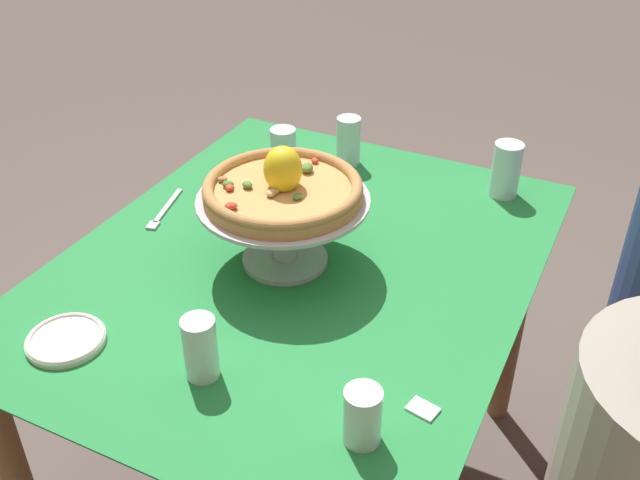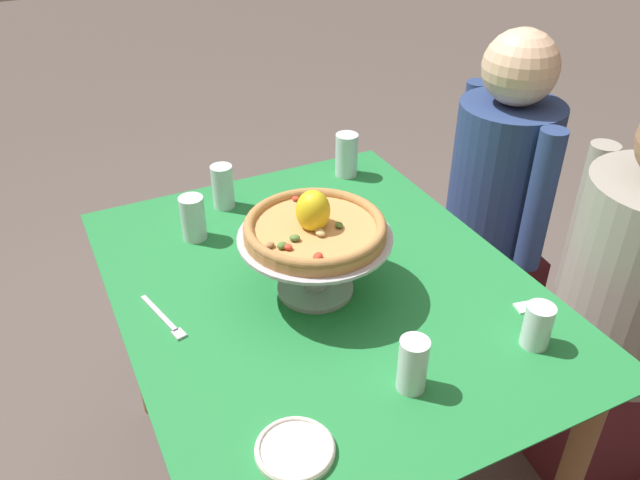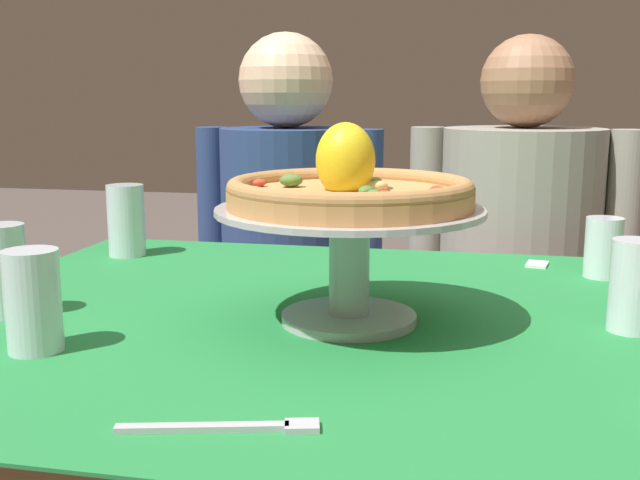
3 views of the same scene
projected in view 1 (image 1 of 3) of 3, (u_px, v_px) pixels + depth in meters
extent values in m
cylinder|color=olive|center=(264.00, 247.00, 2.34)|extent=(0.06, 0.06, 0.74)
cylinder|color=olive|center=(514.00, 318.00, 2.05)|extent=(0.06, 0.06, 0.74)
cube|color=olive|center=(298.00, 268.00, 1.59)|extent=(1.16, 0.93, 0.02)
cube|color=#237F3D|center=(298.00, 262.00, 1.59)|extent=(1.20, 0.97, 0.00)
cylinder|color=#B7B7C1|center=(285.00, 259.00, 1.58)|extent=(0.18, 0.18, 0.01)
cylinder|color=#B7B7C1|center=(284.00, 230.00, 1.54)|extent=(0.05, 0.05, 0.14)
cylinder|color=#B7B7C1|center=(283.00, 200.00, 1.50)|extent=(0.36, 0.36, 0.01)
cylinder|color=tan|center=(283.00, 193.00, 1.49)|extent=(0.33, 0.33, 0.02)
torus|color=#AF7D47|center=(283.00, 186.00, 1.48)|extent=(0.33, 0.33, 0.02)
ellipsoid|color=#996B42|center=(223.00, 179.00, 1.50)|extent=(0.02, 0.02, 0.01)
ellipsoid|color=#4C7533|center=(307.00, 168.00, 1.54)|extent=(0.04, 0.04, 0.02)
ellipsoid|color=#996B42|center=(282.00, 181.00, 1.50)|extent=(0.02, 0.02, 0.01)
ellipsoid|color=beige|center=(283.00, 188.00, 1.47)|extent=(0.03, 0.02, 0.01)
ellipsoid|color=#4C7533|center=(298.00, 196.00, 1.44)|extent=(0.02, 0.02, 0.01)
ellipsoid|color=#C63D28|center=(231.00, 206.00, 1.41)|extent=(0.03, 0.03, 0.01)
ellipsoid|color=#C63D28|center=(315.00, 160.00, 1.57)|extent=(0.02, 0.02, 0.01)
ellipsoid|color=tan|center=(275.00, 190.00, 1.46)|extent=(0.03, 0.02, 0.01)
ellipsoid|color=#4C7533|center=(228.00, 184.00, 1.48)|extent=(0.03, 0.03, 0.01)
ellipsoid|color=#C63D28|center=(229.00, 188.00, 1.47)|extent=(0.03, 0.03, 0.01)
ellipsoid|color=#4C7533|center=(247.00, 185.00, 1.48)|extent=(0.03, 0.03, 0.01)
ellipsoid|color=tan|center=(271.00, 193.00, 1.45)|extent=(0.03, 0.03, 0.01)
ellipsoid|color=yellow|center=(283.00, 169.00, 1.47)|extent=(0.09, 0.09, 0.10)
cylinder|color=white|center=(200.00, 348.00, 1.26)|extent=(0.06, 0.06, 0.12)
cylinder|color=silver|center=(201.00, 355.00, 1.27)|extent=(0.05, 0.05, 0.09)
cylinder|color=silver|center=(283.00, 152.00, 1.89)|extent=(0.07, 0.07, 0.12)
cylinder|color=silver|center=(284.00, 164.00, 1.90)|extent=(0.06, 0.06, 0.05)
cylinder|color=silver|center=(348.00, 141.00, 1.93)|extent=(0.06, 0.06, 0.13)
cylinder|color=silver|center=(348.00, 147.00, 1.94)|extent=(0.06, 0.06, 0.10)
cylinder|color=white|center=(362.00, 416.00, 1.15)|extent=(0.06, 0.06, 0.10)
cylinder|color=silver|center=(362.00, 423.00, 1.16)|extent=(0.05, 0.05, 0.07)
cylinder|color=silver|center=(506.00, 170.00, 1.79)|extent=(0.07, 0.07, 0.14)
cylinder|color=silver|center=(504.00, 179.00, 1.80)|extent=(0.06, 0.06, 0.08)
cylinder|color=silver|center=(66.00, 340.00, 1.36)|extent=(0.15, 0.15, 0.01)
torus|color=silver|center=(65.00, 338.00, 1.36)|extent=(0.14, 0.14, 0.01)
cube|color=#B7B7C1|center=(168.00, 206.00, 1.78)|extent=(0.16, 0.05, 0.01)
cube|color=#B7B7C1|center=(153.00, 225.00, 1.70)|extent=(0.04, 0.03, 0.01)
cube|color=white|center=(423.00, 409.00, 1.22)|extent=(0.05, 0.06, 0.00)
cube|color=maroon|center=(637.00, 463.00, 1.81)|extent=(0.32, 0.35, 0.45)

